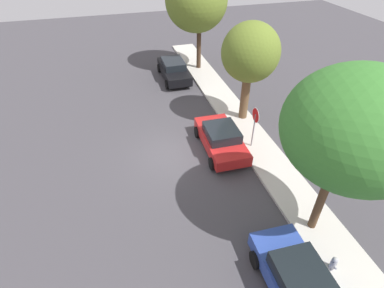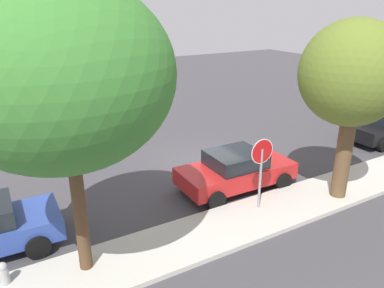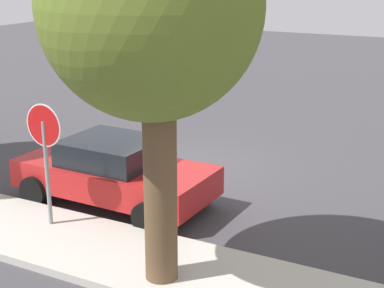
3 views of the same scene
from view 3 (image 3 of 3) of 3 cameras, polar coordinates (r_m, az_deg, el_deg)
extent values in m
plane|color=#423F44|center=(14.51, -0.64, -2.42)|extent=(60.00, 60.00, 0.00)
cube|color=beige|center=(10.98, -12.30, -9.14)|extent=(32.00, 2.02, 0.14)
cylinder|color=gray|center=(11.19, -13.83, -3.16)|extent=(0.08, 0.08, 2.14)
cylinder|color=white|center=(10.90, -14.20, 1.76)|extent=(0.80, 0.04, 0.80)
cylinder|color=red|center=(10.90, -14.20, 1.76)|extent=(0.75, 0.05, 0.75)
cube|color=red|center=(12.38, -7.45, -3.14)|extent=(4.19, 1.93, 0.59)
cube|color=black|center=(12.23, -7.75, -0.69)|extent=(1.88, 1.66, 0.51)
cylinder|color=black|center=(12.69, -15.04, -4.42)|extent=(0.64, 0.23, 0.64)
cylinder|color=black|center=(13.98, -9.85, -2.07)|extent=(0.64, 0.23, 0.64)
cylinder|color=black|center=(11.03, -4.29, -7.20)|extent=(0.64, 0.23, 0.64)
cylinder|color=black|center=(12.49, 0.36, -4.16)|extent=(0.64, 0.23, 0.64)
cylinder|color=brown|center=(8.81, -3.09, -3.87)|extent=(0.51, 0.51, 3.40)
ellipsoid|color=olive|center=(8.36, -4.03, 13.22)|extent=(3.18, 3.18, 3.24)
camera|label=1|loc=(24.20, -27.42, 28.00)|focal=28.00mm
camera|label=2|loc=(14.31, -65.74, 13.12)|focal=35.00mm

